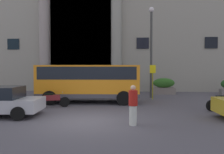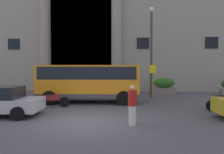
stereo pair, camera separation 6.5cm
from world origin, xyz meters
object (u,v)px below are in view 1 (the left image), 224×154
object	(u,v)px
bus_stop_sign	(153,78)
pedestrian_child_trailing	(133,105)
hedge_planter_entrance_left	(126,86)
motorcycle_near_kerb	(223,102)
scooter_by_planter	(51,100)
orange_minibus	(89,80)
hedge_planter_far_east	(164,86)
hedge_planter_entrance_right	(46,86)
lamppost_plaza_centre	(151,45)

from	to	relation	value
bus_stop_sign	pedestrian_child_trailing	bearing A→B (deg)	-101.70
hedge_planter_entrance_left	motorcycle_near_kerb	size ratio (longest dim) A/B	0.71
bus_stop_sign	scooter_by_planter	world-z (taller)	bus_stop_sign
pedestrian_child_trailing	bus_stop_sign	bearing A→B (deg)	61.61
bus_stop_sign	hedge_planter_entrance_left	bearing A→B (deg)	121.56
orange_minibus	bus_stop_sign	bearing A→B (deg)	21.29
orange_minibus	hedge_planter_far_east	distance (m)	7.96
hedge_planter_far_east	hedge_planter_entrance_right	bearing A→B (deg)	-177.66
hedge_planter_entrance_right	motorcycle_near_kerb	world-z (taller)	hedge_planter_entrance_right
hedge_planter_far_east	pedestrian_child_trailing	size ratio (longest dim) A/B	1.22
scooter_by_planter	hedge_planter_entrance_left	bearing A→B (deg)	44.97
motorcycle_near_kerb	pedestrian_child_trailing	xyz separation A→B (m)	(-4.95, -3.54, 0.35)
hedge_planter_entrance_left	motorcycle_near_kerb	distance (m)	9.37
scooter_by_planter	orange_minibus	bearing A→B (deg)	33.37
bus_stop_sign	hedge_planter_entrance_right	distance (m)	9.67
hedge_planter_entrance_left	hedge_planter_entrance_right	world-z (taller)	hedge_planter_entrance_left
orange_minibus	scooter_by_planter	xyz separation A→B (m)	(-1.88, -2.08, -1.06)
hedge_planter_entrance_right	motorcycle_near_kerb	bearing A→B (deg)	-30.84
hedge_planter_far_east	motorcycle_near_kerb	distance (m)	8.10
scooter_by_planter	hedge_planter_far_east	bearing A→B (deg)	29.63
bus_stop_sign	lamppost_plaza_centre	xyz separation A→B (m)	(-0.03, 0.93, 2.56)
hedge_planter_entrance_left	hedge_planter_far_east	world-z (taller)	hedge_planter_entrance_left
orange_minibus	motorcycle_near_kerb	bearing A→B (deg)	-19.99
hedge_planter_far_east	orange_minibus	bearing A→B (deg)	-137.23
hedge_planter_far_east	lamppost_plaza_centre	size ratio (longest dim) A/B	0.28
motorcycle_near_kerb	scooter_by_planter	xyz separation A→B (m)	(-9.63, 0.40, -0.00)
bus_stop_sign	orange_minibus	bearing A→B (deg)	-156.48
orange_minibus	scooter_by_planter	distance (m)	3.00
scooter_by_planter	lamppost_plaza_centre	xyz separation A→B (m)	(6.30, 4.95, 3.68)
lamppost_plaza_centre	pedestrian_child_trailing	bearing A→B (deg)	-100.34
hedge_planter_entrance_left	motorcycle_near_kerb	bearing A→B (deg)	-55.36
scooter_by_planter	motorcycle_near_kerb	bearing A→B (deg)	-16.87
orange_minibus	hedge_planter_entrance_left	xyz separation A→B (m)	(2.43, 5.22, -0.82)
hedge_planter_entrance_left	bus_stop_sign	bearing A→B (deg)	-58.44
hedge_planter_entrance_right	motorcycle_near_kerb	xyz separation A→B (m)	(12.44, -7.43, -0.21)
hedge_planter_entrance_left	hedge_planter_entrance_right	size ratio (longest dim) A/B	0.92
orange_minibus	motorcycle_near_kerb	xyz separation A→B (m)	(7.75, -2.48, -1.05)
bus_stop_sign	hedge_planter_entrance_right	xyz separation A→B (m)	(-9.14, 3.01, -0.90)
bus_stop_sign	hedge_planter_far_east	bearing A→B (deg)	68.34
hedge_planter_entrance_left	hedge_planter_far_east	bearing A→B (deg)	2.66
pedestrian_child_trailing	scooter_by_planter	bearing A→B (deg)	123.22
hedge_planter_entrance_left	orange_minibus	bearing A→B (deg)	-114.94
bus_stop_sign	lamppost_plaza_centre	bearing A→B (deg)	91.56
orange_minibus	lamppost_plaza_centre	bearing A→B (deg)	30.76
scooter_by_planter	pedestrian_child_trailing	bearing A→B (deg)	-54.55
orange_minibus	hedge_planter_entrance_right	bearing A→B (deg)	131.28
bus_stop_sign	scooter_by_planter	distance (m)	7.58
orange_minibus	lamppost_plaza_centre	size ratio (longest dim) A/B	0.95
pedestrian_child_trailing	lamppost_plaza_centre	world-z (taller)	lamppost_plaza_centre
pedestrian_child_trailing	hedge_planter_entrance_left	bearing A→B (deg)	75.20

